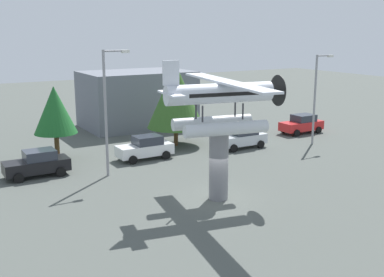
# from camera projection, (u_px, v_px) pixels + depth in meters

# --- Properties ---
(ground_plane) EXTENTS (140.00, 140.00, 0.00)m
(ground_plane) POSITION_uv_depth(u_px,v_px,m) (218.00, 199.00, 27.78)
(ground_plane) COLOR #4C514C
(display_pedestal) EXTENTS (1.10, 1.10, 3.97)m
(display_pedestal) POSITION_uv_depth(u_px,v_px,m) (219.00, 166.00, 27.34)
(display_pedestal) COLOR slate
(display_pedestal) RESTS_ON ground
(floatplane_monument) EXTENTS (7.12, 10.43, 4.00)m
(floatplane_monument) POSITION_uv_depth(u_px,v_px,m) (222.00, 102.00, 26.57)
(floatplane_monument) COLOR silver
(floatplane_monument) RESTS_ON display_pedestal
(car_near_black) EXTENTS (4.20, 2.02, 1.76)m
(car_near_black) POSITION_uv_depth(u_px,v_px,m) (37.00, 163.00, 31.83)
(car_near_black) COLOR black
(car_near_black) RESTS_ON ground
(car_mid_white) EXTENTS (4.20, 2.02, 1.76)m
(car_mid_white) POSITION_uv_depth(u_px,v_px,m) (145.00, 148.00, 36.10)
(car_mid_white) COLOR white
(car_mid_white) RESTS_ON ground
(car_far_silver) EXTENTS (4.20, 2.02, 1.76)m
(car_far_silver) POSITION_uv_depth(u_px,v_px,m) (242.00, 137.00, 39.48)
(car_far_silver) COLOR silver
(car_far_silver) RESTS_ON ground
(car_distant_red) EXTENTS (4.20, 2.02, 1.76)m
(car_distant_red) POSITION_uv_depth(u_px,v_px,m) (302.00, 124.00, 45.09)
(car_distant_red) COLOR red
(car_distant_red) RESTS_ON ground
(streetlight_primary) EXTENTS (1.84, 0.28, 8.31)m
(streetlight_primary) POSITION_uv_depth(u_px,v_px,m) (108.00, 104.00, 31.16)
(streetlight_primary) COLOR gray
(streetlight_primary) RESTS_ON ground
(streetlight_secondary) EXTENTS (1.84, 0.28, 7.52)m
(streetlight_secondary) POSITION_uv_depth(u_px,v_px,m) (317.00, 92.00, 40.21)
(streetlight_secondary) COLOR gray
(streetlight_secondary) RESTS_ON ground
(storefront_building) EXTENTS (10.49, 6.96, 5.50)m
(storefront_building) POSITION_uv_depth(u_px,v_px,m) (137.00, 99.00, 48.03)
(storefront_building) COLOR slate
(storefront_building) RESTS_ON ground
(tree_east) EXTENTS (3.14, 3.14, 5.57)m
(tree_east) POSITION_uv_depth(u_px,v_px,m) (55.00, 110.00, 34.99)
(tree_east) COLOR brown
(tree_east) RESTS_ON ground
(tree_center_back) EXTENTS (4.78, 4.78, 6.86)m
(tree_center_back) POSITION_uv_depth(u_px,v_px,m) (176.00, 96.00, 39.63)
(tree_center_back) COLOR brown
(tree_center_back) RESTS_ON ground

